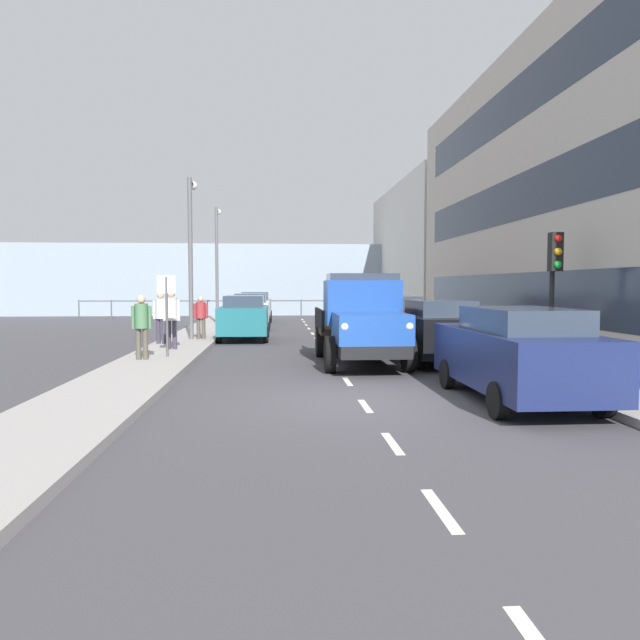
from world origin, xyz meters
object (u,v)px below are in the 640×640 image
Objects in this scene: car_black_kerbside_1 at (438,330)px; pedestrian_in_dark_coat at (161,313)px; lamp_post_far at (217,254)px; street_sign at (167,301)px; car_teal_oppositeside_0 at (244,317)px; pedestrian_near_railing at (201,314)px; pedestrian_couple_b at (171,314)px; pedestrian_by_lamp at (142,322)px; car_grey_oppositeside_2 at (255,306)px; lamp_post_promenade at (191,242)px; car_maroon_kerbside_2 at (395,318)px; car_white_oppositeside_1 at (251,311)px; truck_vintage_blue at (362,321)px; traffic_light_near at (554,270)px; car_navy_kerbside_near at (517,353)px.

pedestrian_in_dark_coat is (8.27, -4.44, 0.29)m from car_black_kerbside_1.
street_sign is at bearing 90.35° from lamp_post_far.
car_teal_oppositeside_0 reaches higher than pedestrian_near_railing.
pedestrian_by_lamp is at bearing 82.63° from pedestrian_couple_b.
pedestrian_by_lamp is at bearing 71.81° from car_teal_oppositeside_0.
lamp_post_promenade is at bearing 81.52° from car_grey_oppositeside_2.
pedestrian_couple_b is at bearing 110.90° from pedestrian_in_dark_coat.
car_teal_oppositeside_0 is 7.40m from pedestrian_by_lamp.
lamp_post_promenade is (7.49, -0.41, 2.79)m from car_maroon_kerbside_2.
street_sign is at bearing 81.72° from car_white_oppositeside_1.
pedestrian_in_dark_coat reaches higher than car_white_oppositeside_1.
pedestrian_by_lamp is 1.09× the size of pedestrian_near_railing.
truck_vintage_blue reaches higher than car_maroon_kerbside_2.
lamp_post_promenade is (1.86, 6.64, 2.79)m from car_white_oppositeside_1.
pedestrian_in_dark_coat is (8.27, 1.35, 0.29)m from car_maroon_kerbside_2.
car_teal_oppositeside_0 is at bearing -152.01° from lamp_post_promenade.
car_maroon_kerbside_2 is 12.53m from lamp_post_far.
truck_vintage_blue reaches higher than pedestrian_in_dark_coat.
car_grey_oppositeside_2 is at bearing -100.53° from pedestrian_in_dark_coat.
car_black_kerbside_1 is at bearing -47.44° from traffic_light_near.
car_maroon_kerbside_2 is 1.05× the size of car_white_oppositeside_1.
car_teal_oppositeside_0 is (5.63, -7.19, 0.00)m from car_black_kerbside_1.
car_navy_kerbside_near is 9.59m from street_sign.
pedestrian_in_dark_coat is 0.78× the size of street_sign.
lamp_post_far reaches higher than car_grey_oppositeside_2.
pedestrian_near_railing is at bearing -40.49° from car_black_kerbside_1.
car_grey_oppositeside_2 is 2.66× the size of pedestrian_near_railing.
car_teal_oppositeside_0 is at bearing 90.00° from car_white_oppositeside_1.
traffic_light_near is (-9.73, 5.01, 1.24)m from pedestrian_couple_b.
car_navy_kerbside_near is 1.99× the size of street_sign.
traffic_light_near is at bearing 129.24° from car_teal_oppositeside_0.
car_teal_oppositeside_0 is 2.16× the size of pedestrian_couple_b.
lamp_post_far reaches higher than street_sign.
pedestrian_by_lamp is at bearing 85.71° from lamp_post_promenade.
pedestrian_near_railing is (-0.46, -3.40, -0.17)m from pedestrian_couple_b.
car_maroon_kerbside_2 is 9.03m from car_white_oppositeside_1.
car_grey_oppositeside_2 is 2.44× the size of pedestrian_by_lamp.
car_black_kerbside_1 is 0.99× the size of car_white_oppositeside_1.
street_sign is (7.39, 5.02, 0.79)m from car_maroon_kerbside_2.
car_teal_oppositeside_0 is 1.76× the size of street_sign.
traffic_light_near is at bearing 166.22° from pedestrian_by_lamp.
car_black_kerbside_1 is 3.51m from traffic_light_near.
pedestrian_in_dark_coat is at bearing 65.97° from lamp_post_promenade.
pedestrian_in_dark_coat is 0.29× the size of lamp_post_far.
car_navy_kerbside_near is 11.09m from car_maroon_kerbside_2.
truck_vintage_blue reaches higher than pedestrian_by_lamp.
lamp_post_promenade is at bearing 27.99° from car_teal_oppositeside_0.
traffic_light_near is (-7.75, 9.49, 1.58)m from car_teal_oppositeside_0.
pedestrian_couple_b is at bearing 82.30° from pedestrian_near_railing.
car_maroon_kerbside_2 is 0.98× the size of car_grey_oppositeside_2.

